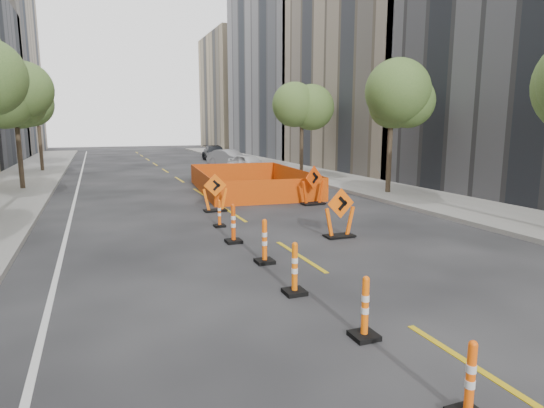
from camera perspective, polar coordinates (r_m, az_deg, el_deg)
name	(u,v)px	position (r m, az deg, el deg)	size (l,w,h in m)	color
ground_plane	(393,315)	(8.68, 14.89, -13.32)	(140.00, 140.00, 0.00)	black
sidewalk_right	(398,193)	(23.23, 15.51, 1.38)	(4.00, 90.00, 0.15)	gray
bld_right_c	(394,77)	(37.42, 15.06, 15.14)	(12.00, 16.00, 14.00)	gray
bld_right_d	(304,63)	(51.86, 3.99, 17.22)	(12.00, 18.00, 20.00)	gray
bld_right_e	(250,93)	(68.70, -2.77, 13.75)	(12.00, 14.00, 16.00)	tan
tree_l_c	(15,102)	(26.65, -29.57, 11.12)	(2.80, 2.80, 5.95)	#382B1E
tree_l_d	(37,108)	(36.58, -27.38, 10.62)	(2.80, 2.80, 5.95)	#382B1E
tree_r_b	(392,100)	(22.67, 14.79, 12.50)	(2.80, 2.80, 5.95)	#382B1E
tree_r_c	(302,108)	(31.33, 3.79, 11.99)	(2.80, 2.80, 5.95)	#382B1E
channelizer_1	(470,380)	(6.03, 23.62, -19.58)	(0.38, 0.38, 0.97)	#FB570A
channelizer_2	(365,307)	(7.52, 11.60, -12.60)	(0.41, 0.41, 1.04)	#FF640A
channelizer_3	(295,268)	(9.20, 2.86, -8.05)	(0.43, 0.43, 1.08)	orange
channelizer_4	(265,241)	(11.18, -0.94, -4.68)	(0.44, 0.44, 1.11)	#FF5F0A
channelizer_5	(233,224)	(13.14, -4.87, -2.46)	(0.45, 0.45, 1.13)	#DD4709
channelizer_6	(219,213)	(15.26, -6.62, -1.16)	(0.36, 0.36, 0.92)	#FF590A
chevron_sign_left	(215,193)	(17.98, -7.16, 1.42)	(0.99, 0.59, 1.49)	#FF610A
chevron_sign_center	(340,213)	(13.84, 8.52, -1.11)	(1.01, 0.60, 1.51)	#FF5F0A
chevron_sign_right	(313,185)	(19.43, 5.20, 2.36)	(1.11, 0.67, 1.67)	#DF4009
safety_fence	(250,180)	(23.57, -2.78, 2.98)	(5.05, 8.59, 1.07)	#F65C0C
parked_car_near	(249,164)	(32.20, -2.96, 5.08)	(1.58, 3.94, 1.34)	silver
parked_car_mid	(229,158)	(37.41, -5.41, 5.75)	(1.46, 4.19, 1.38)	gray
parked_car_far	(215,153)	(43.84, -7.17, 6.34)	(1.98, 4.87, 1.41)	black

